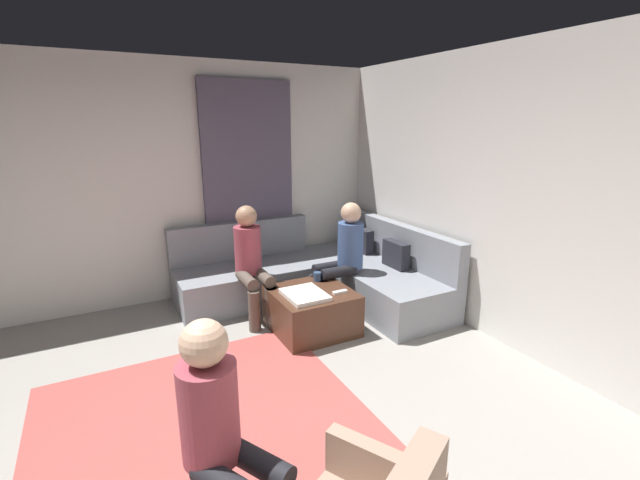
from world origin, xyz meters
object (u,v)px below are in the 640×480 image
coffee_mug (317,277)px  person_on_couch_side (251,259)px  sectional_couch (321,275)px  game_remote (340,292)px  person_on_armchair (225,432)px  person_on_couch_back (343,253)px  ottoman (312,311)px

coffee_mug → person_on_couch_side: person_on_couch_side is taller
sectional_couch → coffee_mug: sectional_couch is taller
sectional_couch → coffee_mug: (0.48, -0.30, 0.19)m
person_on_couch_side → game_remote: bearing=131.0°
person_on_couch_side → person_on_armchair: (2.39, -0.96, -0.01)m
game_remote → person_on_couch_back: bearing=147.0°
game_remote → person_on_couch_back: 0.61m
sectional_couch → person_on_couch_side: (0.15, -0.89, 0.38)m
game_remote → person_on_couch_back: person_on_couch_back is taller
coffee_mug → person_on_couch_back: 0.41m
ottoman → coffee_mug: 0.38m
sectional_couch → person_on_couch_side: size_ratio=2.12×
sectional_couch → person_on_armchair: (2.54, -1.85, 0.36)m
game_remote → sectional_couch: bearing=163.8°
sectional_couch → person_on_couch_back: bearing=7.8°
ottoman → person_on_couch_back: size_ratio=0.63×
person_on_couch_back → person_on_couch_side: same height
sectional_couch → person_on_couch_side: bearing=-80.6°
ottoman → game_remote: 0.36m
ottoman → game_remote: (0.18, 0.22, 0.22)m
coffee_mug → person_on_couch_side: 0.71m
game_remote → person_on_armchair: size_ratio=0.13×
person_on_couch_side → person_on_armchair: bearing=68.2°
person_on_couch_back → sectional_couch: bearing=7.8°
sectional_couch → person_on_couch_back: (0.40, 0.06, 0.38)m
coffee_mug → person_on_armchair: 2.59m
sectional_couch → person_on_armchair: bearing=-36.1°
person_on_couch_side → person_on_armchair: 2.58m
coffee_mug → person_on_couch_back: (-0.08, 0.35, 0.19)m
coffee_mug → person_on_armchair: size_ratio=0.08×
ottoman → person_on_armchair: (1.84, -1.38, 0.43)m
coffee_mug → game_remote: bearing=5.7°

